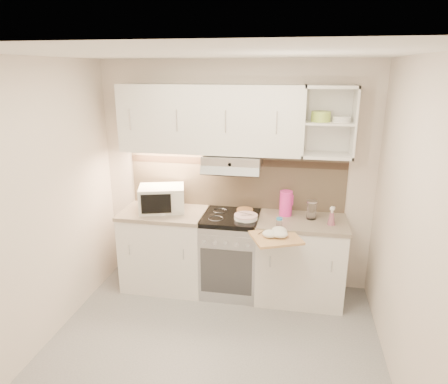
% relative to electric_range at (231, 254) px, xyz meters
% --- Properties ---
extents(ground, '(3.00, 3.00, 0.00)m').
position_rel_electric_range_xyz_m(ground, '(0.00, -1.10, -0.45)').
color(ground, '#999A9C').
rests_on(ground, ground).
extents(room_shell, '(3.04, 2.84, 2.52)m').
position_rel_electric_range_xyz_m(room_shell, '(0.00, -0.73, 1.18)').
color(room_shell, silver).
rests_on(room_shell, ground).
extents(base_cabinet_left, '(0.90, 0.60, 0.86)m').
position_rel_electric_range_xyz_m(base_cabinet_left, '(-0.75, 0.00, -0.02)').
color(base_cabinet_left, white).
rests_on(base_cabinet_left, ground).
extents(worktop_left, '(0.92, 0.62, 0.04)m').
position_rel_electric_range_xyz_m(worktop_left, '(-0.75, 0.00, 0.43)').
color(worktop_left, gray).
rests_on(worktop_left, base_cabinet_left).
extents(base_cabinet_right, '(0.90, 0.60, 0.86)m').
position_rel_electric_range_xyz_m(base_cabinet_right, '(0.75, 0.00, -0.02)').
color(base_cabinet_right, white).
rests_on(base_cabinet_right, ground).
extents(worktop_right, '(0.92, 0.62, 0.04)m').
position_rel_electric_range_xyz_m(worktop_right, '(0.75, 0.00, 0.43)').
color(worktop_right, gray).
rests_on(worktop_right, base_cabinet_right).
extents(electric_range, '(0.60, 0.60, 0.90)m').
position_rel_electric_range_xyz_m(electric_range, '(0.00, 0.00, 0.00)').
color(electric_range, '#B7B7BC').
rests_on(electric_range, ground).
extents(microwave, '(0.56, 0.48, 0.27)m').
position_rel_electric_range_xyz_m(microwave, '(-0.77, 0.02, 0.59)').
color(microwave, silver).
rests_on(microwave, worktop_left).
extents(watering_can, '(0.28, 0.14, 0.24)m').
position_rel_electric_range_xyz_m(watering_can, '(-0.72, -0.08, 0.53)').
color(watering_can, silver).
rests_on(watering_can, worktop_left).
extents(plate_stack, '(0.25, 0.25, 0.05)m').
position_rel_electric_range_xyz_m(plate_stack, '(0.17, -0.07, 0.47)').
color(plate_stack, white).
rests_on(plate_stack, electric_range).
extents(bread_loaf, '(0.18, 0.18, 0.04)m').
position_rel_electric_range_xyz_m(bread_loaf, '(0.14, 0.10, 0.47)').
color(bread_loaf, olive).
rests_on(bread_loaf, electric_range).
extents(pink_pitcher, '(0.14, 0.13, 0.27)m').
position_rel_electric_range_xyz_m(pink_pitcher, '(0.57, 0.11, 0.58)').
color(pink_pitcher, '#EE31A0').
rests_on(pink_pitcher, worktop_right).
extents(glass_jar, '(0.10, 0.10, 0.20)m').
position_rel_electric_range_xyz_m(glass_jar, '(0.84, 0.05, 0.55)').
color(glass_jar, silver).
rests_on(glass_jar, worktop_right).
extents(spice_jar, '(0.06, 0.06, 0.09)m').
position_rel_electric_range_xyz_m(spice_jar, '(0.52, -0.22, 0.50)').
color(spice_jar, silver).
rests_on(spice_jar, worktop_right).
extents(spray_bottle, '(0.08, 0.08, 0.20)m').
position_rel_electric_range_xyz_m(spray_bottle, '(1.03, -0.08, 0.53)').
color(spray_bottle, pink).
rests_on(spray_bottle, worktop_right).
extents(cutting_board, '(0.55, 0.53, 0.02)m').
position_rel_electric_range_xyz_m(cutting_board, '(0.50, -0.44, 0.42)').
color(cutting_board, tan).
rests_on(cutting_board, base_cabinet_right).
extents(dish_towel, '(0.33, 0.31, 0.07)m').
position_rel_electric_range_xyz_m(dish_towel, '(0.50, -0.41, 0.47)').
color(dish_towel, white).
rests_on(dish_towel, cutting_board).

